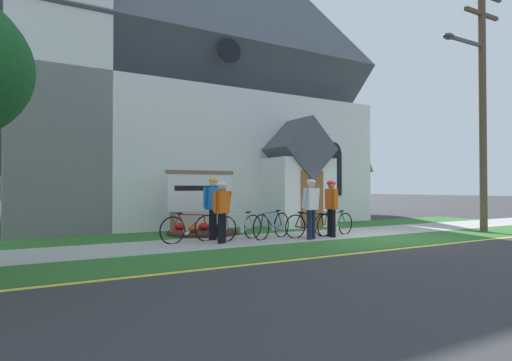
% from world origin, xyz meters
% --- Properties ---
extents(ground, '(140.00, 140.00, 0.00)m').
position_xyz_m(ground, '(0.00, 4.00, 0.00)').
color(ground, '#333335').
extents(sidewalk_slab, '(32.00, 2.35, 0.01)m').
position_xyz_m(sidewalk_slab, '(-2.50, 1.46, 0.01)').
color(sidewalk_slab, '#A8A59E').
rests_on(sidewalk_slab, ground).
extents(grass_verge, '(32.00, 2.00, 0.01)m').
position_xyz_m(grass_verge, '(-2.50, -0.72, 0.00)').
color(grass_verge, '#2D6628').
rests_on(grass_verge, ground).
extents(church_lawn, '(24.00, 2.36, 0.01)m').
position_xyz_m(church_lawn, '(-2.50, 3.82, 0.00)').
color(church_lawn, '#2D6628').
rests_on(church_lawn, ground).
extents(curb_paint_stripe, '(28.00, 0.16, 0.01)m').
position_xyz_m(curb_paint_stripe, '(-2.50, -1.87, 0.00)').
color(curb_paint_stripe, yellow).
rests_on(curb_paint_stripe, ground).
extents(church_building, '(14.90, 11.93, 14.23)m').
position_xyz_m(church_building, '(-2.92, 9.73, 5.07)').
color(church_building, white).
rests_on(church_building, ground).
extents(church_sign, '(2.29, 0.23, 2.04)m').
position_xyz_m(church_sign, '(-4.18, 3.73, 1.33)').
color(church_sign, '#7F6047').
rests_on(church_sign, ground).
extents(flower_bed, '(2.28, 2.28, 0.34)m').
position_xyz_m(flower_bed, '(-4.17, 3.51, 0.09)').
color(flower_bed, '#382319').
rests_on(flower_bed, ground).
extents(bicycle_silver, '(1.68, 0.34, 0.79)m').
position_xyz_m(bicycle_silver, '(-0.76, 1.13, 0.36)').
color(bicycle_silver, black).
rests_on(bicycle_silver, ground).
extents(bicycle_green, '(1.64, 0.66, 0.84)m').
position_xyz_m(bicycle_green, '(-2.90, 1.43, 0.39)').
color(bicycle_green, black).
rests_on(bicycle_green, ground).
extents(bicycle_red, '(1.76, 0.27, 0.84)m').
position_xyz_m(bicycle_red, '(-5.29, 1.81, 0.38)').
color(bicycle_red, black).
rests_on(bicycle_red, ground).
extents(bicycle_blue, '(1.68, 0.48, 0.81)m').
position_xyz_m(bicycle_blue, '(-3.85, 1.61, 0.37)').
color(bicycle_blue, black).
rests_on(bicycle_blue, ground).
extents(bicycle_white, '(1.74, 0.10, 0.79)m').
position_xyz_m(bicycle_white, '(-1.75, 1.15, 0.37)').
color(bicycle_white, black).
rests_on(bicycle_white, ground).
extents(cyclist_in_white_jersey, '(0.61, 0.41, 1.63)m').
position_xyz_m(cyclist_in_white_jersey, '(-4.64, 1.17, 0.95)').
color(cyclist_in_white_jersey, black).
rests_on(cyclist_in_white_jersey, ground).
extents(cyclist_in_orange_jersey, '(0.66, 0.35, 1.72)m').
position_xyz_m(cyclist_in_orange_jersey, '(-2.07, 0.65, 1.01)').
color(cyclist_in_orange_jersey, '#191E38').
rests_on(cyclist_in_orange_jersey, ground).
extents(cyclist_in_yellow_jersey, '(0.66, 0.39, 1.75)m').
position_xyz_m(cyclist_in_yellow_jersey, '(-4.55, 1.93, 1.04)').
color(cyclist_in_yellow_jersey, black).
rests_on(cyclist_in_yellow_jersey, ground).
extents(cyclist_in_blue_jersey, '(0.32, 0.64, 1.69)m').
position_xyz_m(cyclist_in_blue_jersey, '(-1.19, 0.82, 0.99)').
color(cyclist_in_blue_jersey, black).
rests_on(cyclist_in_blue_jersey, ground).
extents(cyclist_in_green_jersey, '(0.54, 0.54, 1.60)m').
position_xyz_m(cyclist_in_green_jersey, '(-4.06, 2.39, 0.93)').
color(cyclist_in_green_jersey, '#2D2D33').
rests_on(cyclist_in_green_jersey, ground).
extents(utility_pole, '(3.12, 0.28, 8.72)m').
position_xyz_m(utility_pole, '(4.28, -0.49, 4.83)').
color(utility_pole, brown).
rests_on(utility_pole, ground).
extents(roadside_conifer, '(3.95, 3.95, 8.35)m').
position_xyz_m(roadside_conifer, '(7.06, 9.85, 5.38)').
color(roadside_conifer, '#3D2D1E').
rests_on(roadside_conifer, ground).
extents(yard_deciduous_tree, '(4.26, 4.26, 5.66)m').
position_xyz_m(yard_deciduous_tree, '(-7.83, 7.85, 4.02)').
color(yard_deciduous_tree, '#3D2D1E').
rests_on(yard_deciduous_tree, ground).
extents(distant_hill, '(85.51, 45.46, 20.13)m').
position_xyz_m(distant_hill, '(10.68, 74.87, 0.00)').
color(distant_hill, '#847A5B').
rests_on(distant_hill, ground).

